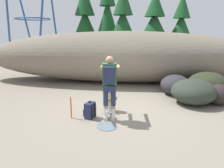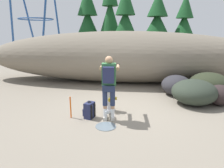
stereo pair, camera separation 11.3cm
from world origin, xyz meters
name	(u,v)px [view 2 (the right image)]	position (x,y,z in m)	size (l,w,h in m)	color
ground_plane	(118,111)	(0.00, 0.00, -0.02)	(56.00, 56.00, 0.04)	gray
dirt_embankment	(124,57)	(0.00, 3.83, 1.19)	(13.49, 3.20, 2.38)	#756B5B
fire_hydrant	(110,100)	(-0.22, -0.07, 0.35)	(0.39, 0.33, 0.76)	#B2B2B7
hydrant_water_jet	(107,115)	(-0.22, -0.79, 0.15)	(0.52, 1.20, 0.48)	silver
utility_worker	(109,80)	(-0.19, -0.66, 1.07)	(0.57, 0.99, 1.70)	beige
spare_backpack	(89,110)	(-0.74, -0.65, 0.22)	(0.34, 0.35, 0.47)	#23284C
boulder_large	(194,92)	(2.43, 0.80, 0.41)	(1.41, 1.46, 0.81)	#2C352A
boulder_mid	(209,84)	(3.24, 1.78, 0.44)	(1.44, 1.44, 0.88)	#2A3120
boulder_small	(176,85)	(2.07, 1.80, 0.37)	(1.17, 1.10, 0.75)	#2E2D32
boulder_outlier	(220,95)	(3.23, 0.79, 0.33)	(0.81, 0.77, 0.66)	#2E2324
pine_tree_far_left	(88,21)	(-3.34, 11.24, 3.31)	(2.51, 2.51, 6.11)	#47331E
pine_tree_left	(110,12)	(-1.45, 10.92, 3.93)	(1.96, 1.96, 7.03)	#47331E
pine_tree_center	(125,20)	(-0.16, 9.03, 3.18)	(2.15, 2.15, 5.52)	#47331E
pine_tree_right	(157,21)	(2.28, 11.16, 3.24)	(2.52, 2.52, 5.50)	#47331E
pine_tree_far_right	(184,22)	(4.33, 10.93, 3.10)	(2.02, 2.02, 5.24)	#47331E
survey_stake	(71,107)	(-1.24, -0.70, 0.30)	(0.04, 0.04, 0.60)	#E55914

